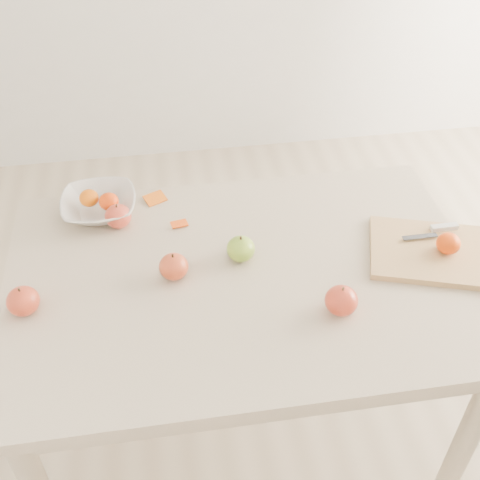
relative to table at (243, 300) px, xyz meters
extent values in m
plane|color=#C6B293|center=(0.00, 0.00, -0.65)|extent=(3.50, 3.50, 0.00)
cube|color=beige|center=(0.00, 0.00, 0.08)|extent=(1.20, 0.80, 0.04)
cylinder|color=#BCAA8E|center=(-0.54, 0.34, -0.30)|extent=(0.06, 0.06, 0.71)
cylinder|color=#BCAA8E|center=(0.54, 0.34, -0.30)|extent=(0.06, 0.06, 0.71)
cylinder|color=#BCAA8E|center=(0.54, -0.34, -0.30)|extent=(0.06, 0.06, 0.71)
cube|color=tan|center=(0.50, -0.01, 0.11)|extent=(0.38, 0.32, 0.02)
ellipsoid|color=#CF4707|center=(0.53, -0.02, 0.14)|extent=(0.06, 0.06, 0.05)
imported|color=silver|center=(-0.36, 0.31, 0.12)|extent=(0.21, 0.21, 0.05)
ellipsoid|color=#D76407|center=(-0.39, 0.32, 0.15)|extent=(0.05, 0.05, 0.05)
ellipsoid|color=red|center=(-0.33, 0.29, 0.15)|extent=(0.06, 0.06, 0.05)
cube|color=#D75D0F|center=(-0.21, 0.34, 0.10)|extent=(0.07, 0.07, 0.01)
cube|color=#EA5010|center=(-0.14, 0.22, 0.10)|extent=(0.05, 0.04, 0.01)
cube|color=white|center=(0.56, 0.07, 0.12)|extent=(0.08, 0.02, 0.01)
cube|color=#3D3F46|center=(0.48, 0.04, 0.12)|extent=(0.10, 0.02, 0.00)
ellipsoid|color=#5B931A|center=(0.00, 0.06, 0.13)|extent=(0.07, 0.07, 0.07)
ellipsoid|color=maroon|center=(-0.31, 0.24, 0.13)|extent=(0.07, 0.07, 0.07)
ellipsoid|color=maroon|center=(0.21, -0.16, 0.13)|extent=(0.08, 0.08, 0.07)
ellipsoid|color=maroon|center=(-0.17, 0.02, 0.13)|extent=(0.07, 0.07, 0.07)
ellipsoid|color=maroon|center=(-0.53, -0.05, 0.13)|extent=(0.08, 0.08, 0.07)
camera|label=1|loc=(-0.17, -1.07, 1.17)|focal=45.00mm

